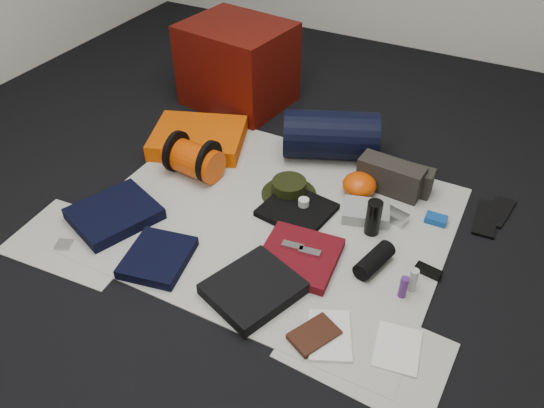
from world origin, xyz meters
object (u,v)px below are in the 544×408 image
at_px(compact_camera, 395,216).
at_px(paperback_book, 314,335).
at_px(water_bottle, 373,218).
at_px(red_cabinet, 238,65).
at_px(navy_duffel, 331,135).
at_px(stuff_sack, 193,160).
at_px(sleeping_pad, 198,138).

relative_size(compact_camera, paperback_book, 0.62).
relative_size(water_bottle, paperback_book, 0.97).
bearing_deg(red_cabinet, water_bottle, -26.81).
bearing_deg(navy_duffel, stuff_sack, -162.67).
bearing_deg(red_cabinet, compact_camera, -20.80).
distance_m(red_cabinet, water_bottle, 1.42).
bearing_deg(water_bottle, sleeping_pad, 167.32).
relative_size(red_cabinet, water_bottle, 3.44).
relative_size(navy_duffel, paperback_book, 2.78).
height_order(water_bottle, compact_camera, water_bottle).
xyz_separation_m(red_cabinet, paperback_book, (1.17, -1.45, -0.23)).
xyz_separation_m(sleeping_pad, paperback_book, (1.11, -0.90, -0.03)).
relative_size(stuff_sack, navy_duffel, 0.60).
bearing_deg(compact_camera, red_cabinet, 166.13).
bearing_deg(paperback_book, compact_camera, 111.74).
distance_m(sleeping_pad, navy_duffel, 0.74).
bearing_deg(sleeping_pad, red_cabinet, 96.23).
xyz_separation_m(sleeping_pad, water_bottle, (1.10, -0.25, 0.04)).
height_order(stuff_sack, water_bottle, same).
xyz_separation_m(stuff_sack, paperback_book, (0.98, -0.66, -0.07)).
bearing_deg(paperback_book, navy_duffel, 136.71).
height_order(navy_duffel, paperback_book, navy_duffel).
distance_m(compact_camera, paperback_book, 0.78).
relative_size(navy_duffel, water_bottle, 2.86).
relative_size(sleeping_pad, water_bottle, 2.84).
xyz_separation_m(sleeping_pad, compact_camera, (1.17, -0.12, -0.02)).
xyz_separation_m(red_cabinet, stuff_sack, (0.19, -0.79, -0.16)).
xyz_separation_m(sleeping_pad, stuff_sack, (0.13, -0.24, 0.04)).
xyz_separation_m(compact_camera, paperback_book, (-0.07, -0.78, -0.01)).
xyz_separation_m(water_bottle, paperback_book, (0.00, -0.65, -0.07)).
height_order(navy_duffel, water_bottle, navy_duffel).
xyz_separation_m(stuff_sack, navy_duffel, (0.56, 0.48, 0.04)).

